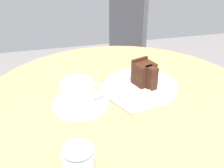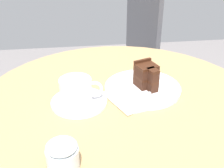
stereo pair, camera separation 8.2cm
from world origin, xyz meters
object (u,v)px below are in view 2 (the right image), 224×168
Objects in this scene: saucer at (79,101)px; sugar_pot at (63,156)px; napkin at (137,96)px; coffee_cup at (76,90)px; cake_plate at (143,88)px; cafe_chair at (127,53)px; cake_slice at (147,76)px; teaspoon at (63,105)px; fork at (149,94)px.

sugar_pot is at bearing -98.86° from saucer.
coffee_cup is at bearing -175.26° from napkin.
cake_plate is 0.38m from sugar_pot.
coffee_cup is 0.58× the size of napkin.
cake_plate is 1.12× the size of napkin.
cafe_chair is (0.07, 0.66, -0.16)m from cake_plate.
saucer is at bearing 81.14° from sugar_pot.
saucer is 2.32× the size of sugar_pot.
coffee_cup is 0.21m from cake_plate.
cafe_chair is 13.28× the size of sugar_pot.
teaspoon is at bearing -163.57° from cake_slice.
cake_plate is 0.04m from cake_slice.
sugar_pot is at bearing -129.73° from cake_slice.
coffee_cup is 0.25m from sugar_pot.
cafe_chair is (0.06, 0.66, -0.20)m from cake_slice.
cake_plate reaches higher than saucer.
cake_slice is at bearing 1.07° from cake_plate.
coffee_cup is at bearing -165.90° from cake_slice.
cafe_chair is (0.27, 0.71, -0.16)m from saucer.
sugar_pot reaches higher than napkin.
cake_slice is 0.85× the size of fork.
cake_plate is at bearing -19.44° from cafe_chair.
coffee_cup is 0.18m from napkin.
teaspoon is 1.24× the size of sugar_pot.
fork is 0.11× the size of cafe_chair.
napkin is (-0.04, -0.04, -0.05)m from cake_slice.
cake_plate reaches higher than napkin.
coffee_cup is 1.43× the size of teaspoon.
cafe_chair is at bearing -140.25° from fork.
cafe_chair reaches higher than fork.
coffee_cup is at bearing 82.18° from sugar_pot.
cake_slice is (0.25, 0.07, 0.04)m from teaspoon.
fork is at bearing -83.38° from cake_plate.
cafe_chair is at bearing 83.65° from cake_plate.
cafe_chair is at bearing -79.34° from teaspoon.
sugar_pot is (-0.25, -0.30, -0.01)m from cake_slice.
cake_slice is at bearing 14.10° from coffee_cup.
cafe_chair reaches higher than teaspoon.
teaspoon is at bearing -36.19° from cafe_chair.
coffee_cup is at bearing -117.92° from teaspoon.
napkin is (-0.03, 0.01, -0.01)m from fork.
saucer is 0.04m from coffee_cup.
napkin is at bearing 4.74° from coffee_cup.
cake_slice reaches higher than saucer.
napkin is 0.23× the size of cafe_chair.
fork is at bearing -21.96° from napkin.
saucer is at bearing -33.96° from cafe_chair.
coffee_cup is (-0.01, -0.01, 0.04)m from saucer.
saucer is 0.20m from fork.
saucer is at bearing -167.18° from cake_slice.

